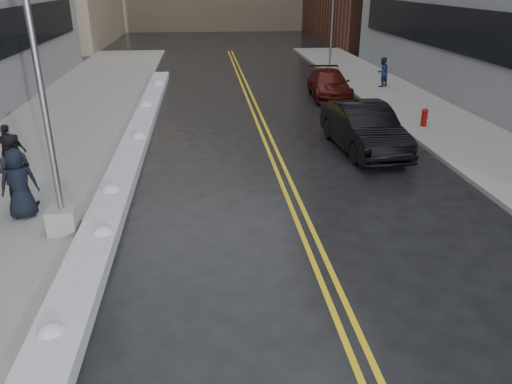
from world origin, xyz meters
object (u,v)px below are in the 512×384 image
object	(u,v)px
pedestrian_d	(10,151)
car_maroon	(329,84)
lamppost	(49,135)
pedestrian_c	(19,183)
fire_hydrant	(424,116)
car_black	(364,128)
pedestrian_b	(14,171)
pedestrian_east	(382,72)
traffic_signal	(332,18)

from	to	relation	value
pedestrian_d	car_maroon	xyz separation A→B (m)	(12.29, 10.60, -0.30)
lamppost	pedestrian_c	bearing A→B (deg)	141.93
fire_hydrant	car_black	xyz separation A→B (m)	(-3.29, -2.36, 0.28)
pedestrian_b	fire_hydrant	bearing A→B (deg)	-162.93
car_black	pedestrian_c	bearing A→B (deg)	-159.13
pedestrian_east	car_black	xyz separation A→B (m)	(-4.27, -10.42, -0.12)
fire_hydrant	pedestrian_d	xyz separation A→B (m)	(-14.68, -4.22, 0.42)
traffic_signal	pedestrian_east	xyz separation A→B (m)	(1.48, -5.94, -2.45)
car_maroon	pedestrian_c	bearing A→B (deg)	-125.07
pedestrian_east	car_maroon	xyz separation A→B (m)	(-3.37, -1.67, -0.28)
traffic_signal	car_black	distance (m)	16.79
car_black	car_maroon	world-z (taller)	car_black
pedestrian_c	pedestrian_east	bearing A→B (deg)	-152.95
car_maroon	traffic_signal	bearing A→B (deg)	80.55
lamppost	pedestrian_d	size ratio (longest dim) A/B	4.65
fire_hydrant	traffic_signal	world-z (taller)	traffic_signal
lamppost	pedestrian_d	xyz separation A→B (m)	(-2.38, 3.78, -1.56)
lamppost	traffic_signal	size ratio (longest dim) A/B	1.27
lamppost	car_maroon	xyz separation A→B (m)	(9.91, 14.39, -1.86)
lamppost	pedestrian_b	world-z (taller)	lamppost
pedestrian_c	car_maroon	xyz separation A→B (m)	(11.11, 13.45, -0.37)
lamppost	pedestrian_east	bearing A→B (deg)	50.41
traffic_signal	lamppost	bearing A→B (deg)	-118.21
lamppost	pedestrian_c	size ratio (longest dim) A/B	4.26
car_maroon	car_black	bearing A→B (deg)	-91.37
lamppost	pedestrian_east	distance (m)	20.90
pedestrian_d	pedestrian_c	bearing A→B (deg)	114.75
fire_hydrant	car_black	size ratio (longest dim) A/B	0.14
fire_hydrant	car_black	distance (m)	4.06
pedestrian_d	car_black	xyz separation A→B (m)	(11.40, 1.86, -0.14)
fire_hydrant	traffic_signal	xyz separation A→B (m)	(-0.50, 14.00, 2.85)
pedestrian_c	car_black	size ratio (longest dim) A/B	0.36
pedestrian_b	pedestrian_d	world-z (taller)	pedestrian_b
pedestrian_b	pedestrian_d	size ratio (longest dim) A/B	1.22
car_maroon	pedestrian_east	bearing A→B (deg)	30.91
pedestrian_d	car_maroon	size ratio (longest dim) A/B	0.35
lamppost	fire_hydrant	xyz separation A→B (m)	(12.30, 8.00, -1.98)
fire_hydrant	car_maroon	world-z (taller)	car_maroon
pedestrian_c	car_maroon	world-z (taller)	pedestrian_c
pedestrian_b	pedestrian_east	distance (m)	20.71
fire_hydrant	traffic_signal	size ratio (longest dim) A/B	0.12
traffic_signal	pedestrian_c	world-z (taller)	traffic_signal
traffic_signal	car_maroon	xyz separation A→B (m)	(-1.89, -7.61, -2.73)
lamppost	car_black	bearing A→B (deg)	32.04
pedestrian_c	pedestrian_east	size ratio (longest dim) A/B	1.12
pedestrian_east	car_maroon	world-z (taller)	pedestrian_east
pedestrian_east	pedestrian_d	bearing A→B (deg)	1.91
pedestrian_c	pedestrian_d	world-z (taller)	pedestrian_c
lamppost	traffic_signal	world-z (taller)	lamppost
pedestrian_d	pedestrian_east	size ratio (longest dim) A/B	1.02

